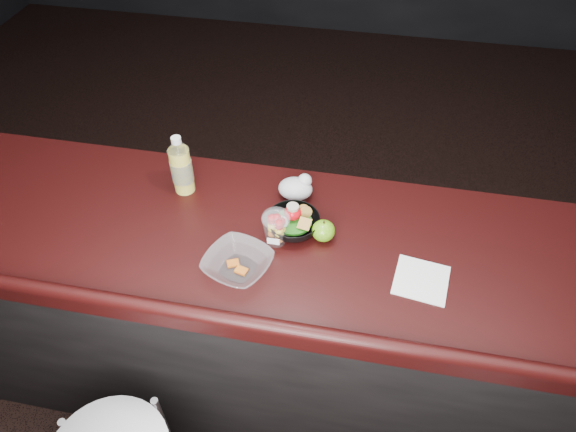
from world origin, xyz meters
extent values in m
cube|color=black|center=(0.00, 0.30, 0.49)|extent=(4.00, 0.65, 0.98)
cube|color=black|center=(0.00, 0.30, 1.00)|extent=(4.06, 0.71, 0.04)
cylinder|color=yellow|center=(-0.41, 0.47, 1.11)|extent=(0.07, 0.07, 0.18)
cylinder|color=white|center=(-0.41, 0.47, 1.11)|extent=(0.08, 0.08, 0.18)
cone|color=white|center=(-0.41, 0.47, 1.21)|extent=(0.07, 0.07, 0.03)
cylinder|color=white|center=(-0.41, 0.47, 1.24)|extent=(0.03, 0.03, 0.02)
cylinder|color=#072D99|center=(-0.41, 0.47, 1.11)|extent=(0.08, 0.08, 0.08)
ellipsoid|color=white|center=(-0.03, 0.28, 1.13)|extent=(0.09, 0.09, 0.05)
ellipsoid|color=#3E760D|center=(0.12, 0.32, 1.06)|extent=(0.08, 0.08, 0.07)
cylinder|color=black|center=(0.12, 0.32, 1.09)|extent=(0.01, 0.01, 0.01)
ellipsoid|color=silver|center=(-0.01, 0.51, 1.06)|extent=(0.12, 0.10, 0.07)
sphere|color=silver|center=(0.02, 0.52, 1.08)|extent=(0.05, 0.05, 0.05)
imported|color=black|center=(0.01, 0.34, 1.05)|extent=(0.19, 0.19, 0.06)
cylinder|color=#0F470C|center=(0.01, 0.34, 1.06)|extent=(0.12, 0.12, 0.01)
ellipsoid|color=red|center=(0.01, 0.36, 1.09)|extent=(0.06, 0.06, 0.05)
cylinder|color=beige|center=(0.01, 0.36, 1.11)|extent=(0.04, 0.04, 0.01)
ellipsoid|color=white|center=(-0.02, 0.32, 1.08)|extent=(0.04, 0.04, 0.05)
imported|color=silver|center=(-0.12, 0.15, 1.04)|extent=(0.26, 0.26, 0.05)
cube|color=#990F0C|center=(-0.14, 0.15, 1.03)|extent=(0.05, 0.04, 0.01)
cube|color=#990F0C|center=(-0.11, 0.13, 1.03)|extent=(0.04, 0.04, 0.01)
cube|color=white|center=(0.44, 0.21, 1.02)|extent=(0.18, 0.18, 0.00)
camera|label=1|loc=(0.22, -0.82, 2.28)|focal=32.00mm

